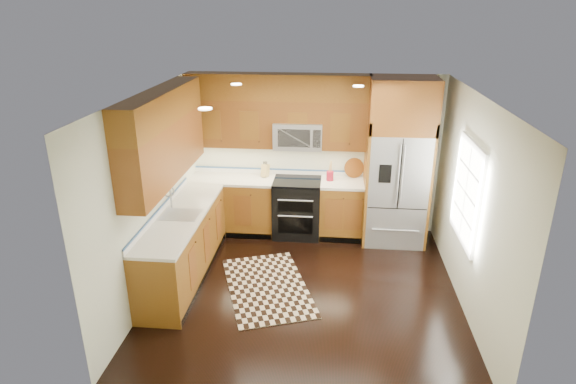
# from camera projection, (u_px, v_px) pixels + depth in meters

# --- Properties ---
(ground) EXTENTS (4.00, 4.00, 0.00)m
(ground) POSITION_uv_depth(u_px,v_px,m) (305.00, 289.00, 6.46)
(ground) COLOR black
(ground) RESTS_ON ground
(wall_back) EXTENTS (4.00, 0.02, 2.60)m
(wall_back) POSITION_uv_depth(u_px,v_px,m) (314.00, 154.00, 7.84)
(wall_back) COLOR beige
(wall_back) RESTS_ON ground
(wall_left) EXTENTS (0.02, 4.00, 2.60)m
(wall_left) POSITION_uv_depth(u_px,v_px,m) (151.00, 194.00, 6.17)
(wall_left) COLOR beige
(wall_left) RESTS_ON ground
(wall_right) EXTENTS (0.02, 4.00, 2.60)m
(wall_right) POSITION_uv_depth(u_px,v_px,m) (472.00, 206.00, 5.81)
(wall_right) COLOR beige
(wall_right) RESTS_ON ground
(window) EXTENTS (0.04, 1.10, 1.30)m
(window) POSITION_uv_depth(u_px,v_px,m) (467.00, 192.00, 5.96)
(window) COLOR white
(window) RESTS_ON ground
(base_cabinets) EXTENTS (2.85, 3.00, 0.90)m
(base_cabinets) POSITION_uv_depth(u_px,v_px,m) (228.00, 227.00, 7.24)
(base_cabinets) COLOR brown
(base_cabinets) RESTS_ON ground
(countertop) EXTENTS (2.86, 3.01, 0.04)m
(countertop) POSITION_uv_depth(u_px,v_px,m) (238.00, 195.00, 7.17)
(countertop) COLOR white
(countertop) RESTS_ON base_cabinets
(upper_cabinets) EXTENTS (2.85, 3.00, 1.15)m
(upper_cabinets) POSITION_uv_depth(u_px,v_px,m) (231.00, 121.00, 6.84)
(upper_cabinets) COLOR brown
(upper_cabinets) RESTS_ON ground
(range) EXTENTS (0.76, 0.67, 0.95)m
(range) POSITION_uv_depth(u_px,v_px,m) (297.00, 208.00, 7.86)
(range) COLOR black
(range) RESTS_ON ground
(microwave) EXTENTS (0.76, 0.40, 0.42)m
(microwave) POSITION_uv_depth(u_px,v_px,m) (298.00, 135.00, 7.55)
(microwave) COLOR #B2B2B7
(microwave) RESTS_ON ground
(refrigerator) EXTENTS (0.98, 0.75, 2.60)m
(refrigerator) POSITION_uv_depth(u_px,v_px,m) (398.00, 163.00, 7.38)
(refrigerator) COLOR #B2B2B7
(refrigerator) RESTS_ON ground
(sink_faucet) EXTENTS (0.54, 0.44, 0.37)m
(sink_faucet) POSITION_uv_depth(u_px,v_px,m) (179.00, 210.00, 6.47)
(sink_faucet) COLOR #B2B2B7
(sink_faucet) RESTS_ON countertop
(rug) EXTENTS (1.52, 1.94, 0.01)m
(rug) POSITION_uv_depth(u_px,v_px,m) (267.00, 286.00, 6.52)
(rug) COLOR black
(rug) RESTS_ON ground
(knife_block) EXTENTS (0.13, 0.15, 0.26)m
(knife_block) POSITION_uv_depth(u_px,v_px,m) (265.00, 170.00, 7.86)
(knife_block) COLOR tan
(knife_block) RESTS_ON countertop
(utensil_crock) EXTENTS (0.11, 0.11, 0.32)m
(utensil_crock) POSITION_uv_depth(u_px,v_px,m) (330.00, 174.00, 7.68)
(utensil_crock) COLOR maroon
(utensil_crock) RESTS_ON countertop
(cutting_board) EXTENTS (0.40, 0.40, 0.02)m
(cutting_board) POSITION_uv_depth(u_px,v_px,m) (354.00, 177.00, 7.85)
(cutting_board) COLOR brown
(cutting_board) RESTS_ON countertop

